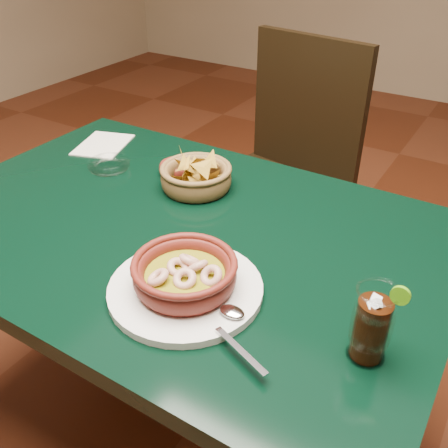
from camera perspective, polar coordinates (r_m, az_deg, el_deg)
The scene contains 9 objects.
ground at distance 1.65m, azimuth -4.06°, elevation -22.38°, with size 7.00×7.00×0.00m, color #471C0C.
dining_table at distance 1.18m, azimuth -5.28°, elevation -4.07°, with size 1.20×0.80×0.75m.
dining_chair at distance 1.79m, azimuth 6.63°, elevation 5.80°, with size 0.53×0.53×1.00m.
shrimp_plate at distance 0.91m, azimuth -4.45°, elevation -6.18°, with size 0.37×0.29×0.08m.
chip_basket at distance 1.25m, azimuth -3.20°, elevation 5.41°, with size 0.21×0.21×0.12m.
guacamole_ramekin at distance 1.33m, azimuth -5.37°, elevation 6.33°, with size 0.11×0.11×0.04m.
cola_drink at distance 0.81m, azimuth 16.52°, elevation -11.00°, with size 0.13×0.13×0.15m.
glass_ashtray at distance 1.39m, azimuth -13.03°, elevation 6.63°, with size 0.12×0.12×0.03m.
paper_menu at distance 1.54m, azimuth -13.63°, elevation 8.80°, with size 0.18×0.21×0.00m.
Camera 1 is at (0.59, -0.74, 1.36)m, focal length 40.00 mm.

